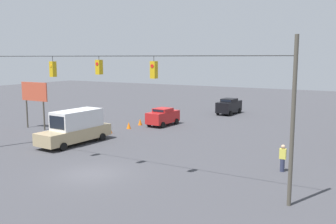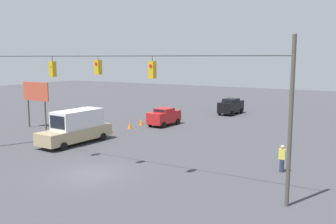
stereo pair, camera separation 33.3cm
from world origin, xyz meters
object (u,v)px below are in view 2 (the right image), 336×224
at_px(traffic_cone_second, 94,134).
at_px(overhead_signal_span, 99,92).
at_px(traffic_cone_fifth, 141,122).
at_px(work_zone_sign, 58,122).
at_px(sedan_black_withflow_deep, 231,106).
at_px(traffic_cone_third, 111,130).
at_px(roadside_billboard, 36,95).
at_px(traffic_cone_nearest, 75,139).
at_px(sedan_red_withflow_far, 164,116).
at_px(pedestrian, 282,158).
at_px(box_truck_tan_parked_shoulder, 76,127).
at_px(traffic_cone_fourth, 130,125).

bearing_deg(traffic_cone_second, overhead_signal_span, 134.00).
distance_m(traffic_cone_fifth, work_zone_sign, 11.35).
height_order(sedan_black_withflow_deep, work_zone_sign, work_zone_sign).
relative_size(traffic_cone_third, roadside_billboard, 0.15).
bearing_deg(sedan_black_withflow_deep, traffic_cone_nearest, 76.11).
relative_size(sedan_red_withflow_far, pedestrian, 2.36).
bearing_deg(traffic_cone_second, traffic_cone_third, -88.67).
xyz_separation_m(traffic_cone_nearest, traffic_cone_third, (0.01, -4.87, 0.00)).
height_order(traffic_cone_second, traffic_cone_third, same).
bearing_deg(traffic_cone_nearest, roadside_billboard, -20.43).
bearing_deg(roadside_billboard, pedestrian, 174.75).
distance_m(box_truck_tan_parked_shoulder, traffic_cone_second, 2.49).
bearing_deg(roadside_billboard, traffic_cone_nearest, 159.57).
xyz_separation_m(sedan_red_withflow_far, traffic_cone_third, (2.26, 6.14, -0.62)).
relative_size(sedan_red_withflow_far, sedan_black_withflow_deep, 0.92).
bearing_deg(traffic_cone_fifth, pedestrian, 151.63).
xyz_separation_m(sedan_red_withflow_far, traffic_cone_fifth, (2.20, 1.09, -0.62)).
relative_size(traffic_cone_second, traffic_cone_fourth, 1.00).
bearing_deg(box_truck_tan_parked_shoulder, traffic_cone_fifth, -89.39).
xyz_separation_m(traffic_cone_second, work_zone_sign, (0.57, 3.66, 1.64)).
height_order(sedan_red_withflow_far, pedestrian, sedan_red_withflow_far).
xyz_separation_m(overhead_signal_span, traffic_cone_fourth, (6.74, -12.41, -4.68)).
height_order(traffic_cone_fifth, pedestrian, pedestrian).
distance_m(roadside_billboard, work_zone_sign, 8.82).
bearing_deg(roadside_billboard, box_truck_tan_parked_shoulder, 160.60).
distance_m(sedan_red_withflow_far, box_truck_tan_parked_shoulder, 11.11).
distance_m(box_truck_tan_parked_shoulder, traffic_cone_third, 4.88).
height_order(box_truck_tan_parked_shoulder, work_zone_sign, work_zone_sign).
distance_m(overhead_signal_span, traffic_cone_fifth, 16.87).
relative_size(traffic_cone_nearest, pedestrian, 0.40).
xyz_separation_m(sedan_red_withflow_far, sedan_black_withflow_deep, (-3.24, -11.21, 0.07)).
xyz_separation_m(traffic_cone_nearest, traffic_cone_second, (-0.05, -2.36, 0.00)).
bearing_deg(overhead_signal_span, traffic_cone_second, -46.00).
bearing_deg(overhead_signal_span, sedan_red_withflow_far, -73.49).
height_order(traffic_cone_nearest, traffic_cone_second, same).
bearing_deg(sedan_red_withflow_far, overhead_signal_span, 106.51).
xyz_separation_m(traffic_cone_nearest, pedestrian, (-17.14, -0.69, 0.54)).
height_order(overhead_signal_span, traffic_cone_second, overhead_signal_span).
relative_size(traffic_cone_fifth, roadside_billboard, 0.15).
height_order(traffic_cone_nearest, pedestrian, pedestrian).
relative_size(traffic_cone_nearest, roadside_billboard, 0.15).
bearing_deg(traffic_cone_fifth, box_truck_tan_parked_shoulder, 90.61).
xyz_separation_m(traffic_cone_fifth, pedestrian, (-17.09, 9.23, 0.54)).
bearing_deg(sedan_black_withflow_deep, traffic_cone_fourth, 69.99).
bearing_deg(traffic_cone_third, traffic_cone_second, 91.33).
height_order(sedan_black_withflow_deep, traffic_cone_second, sedan_black_withflow_deep).
xyz_separation_m(sedan_black_withflow_deep, traffic_cone_fourth, (5.30, 14.56, -0.69)).
distance_m(overhead_signal_span, traffic_cone_third, 12.75).
bearing_deg(traffic_cone_fifth, roadside_billboard, 40.36).
bearing_deg(roadside_billboard, traffic_cone_fifth, -139.64).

